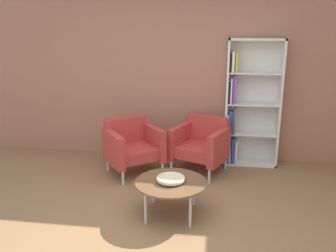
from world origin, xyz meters
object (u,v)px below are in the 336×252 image
at_px(coffee_table_low, 171,184).
at_px(armchair_spare_guest, 201,143).
at_px(decorative_bowl, 171,179).
at_px(armchair_near_window, 132,145).
at_px(bookshelf_tall, 247,106).

distance_m(coffee_table_low, armchair_spare_guest, 1.36).
distance_m(coffee_table_low, decorative_bowl, 0.06).
bearing_deg(armchair_near_window, armchair_spare_guest, -24.64).
xyz_separation_m(bookshelf_tall, decorative_bowl, (-0.93, -1.72, -0.47)).
bearing_deg(coffee_table_low, decorative_bowl, 104.04).
relative_size(bookshelf_tall, decorative_bowl, 5.94).
bearing_deg(armchair_spare_guest, armchair_near_window, -144.54).
bearing_deg(armchair_near_window, coffee_table_low, -94.82).
bearing_deg(bookshelf_tall, armchair_near_window, -159.54).
bearing_deg(armchair_near_window, bookshelf_tall, -16.85).
distance_m(armchair_near_window, armchair_spare_guest, 1.00).
bearing_deg(armchair_spare_guest, coffee_table_low, -78.65).
relative_size(decorative_bowl, armchair_spare_guest, 0.35).
bearing_deg(decorative_bowl, coffee_table_low, -75.96).
height_order(coffee_table_low, armchair_near_window, armchair_near_window).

